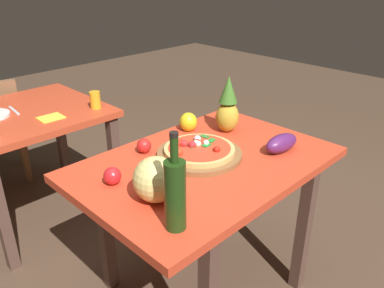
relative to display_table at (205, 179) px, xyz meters
The scene contains 17 objects.
ground_plane 0.67m from the display_table, ahead, with size 10.00×10.00×0.00m, color #4C3828.
display_table is the anchor object (origin of this frame).
background_table 1.30m from the display_table, 103.89° to the left, with size 0.88×0.85×0.78m.
pizza_board 0.12m from the display_table, 82.12° to the left, with size 0.41×0.41×0.03m, color brown.
pizza 0.15m from the display_table, 85.66° to the left, with size 0.34×0.34×0.06m.
wine_bottle 0.58m from the display_table, 148.34° to the right, with size 0.08×0.08×0.36m.
pineapple_left 0.44m from the display_table, 24.93° to the left, with size 0.12×0.12×0.31m.
melon 0.43m from the display_table, 166.31° to the right, with size 0.18×0.18×0.18m, color #E1CD72.
bell_pepper 0.40m from the display_table, 58.22° to the left, with size 0.10×0.10×0.11m, color yellow.
eggplant 0.41m from the display_table, 30.75° to the right, with size 0.20×0.09×0.09m, color #531F57.
tomato_at_corner 0.47m from the display_table, 163.38° to the left, with size 0.08×0.08×0.08m, color red.
tomato_beside_pepper 0.34m from the display_table, 119.28° to the left, with size 0.07×0.07×0.07m, color red.
tomato_near_board 0.36m from the display_table, behind, with size 0.08×0.08×0.08m, color red.
tomato_by_bottle 0.56m from the display_table, 31.72° to the left, with size 0.07×0.07×0.07m, color red.
drinking_glass_juice 1.00m from the display_table, 88.32° to the left, with size 0.07×0.07×0.11m, color gold.
knife_utensil 1.36m from the display_table, 105.61° to the left, with size 0.02×0.18×0.01m, color silver.
napkin_folded 1.06m from the display_table, 104.15° to the left, with size 0.14×0.12×0.01m, color yellow.
Camera 1 is at (-1.20, -1.11, 1.62)m, focal length 36.48 mm.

